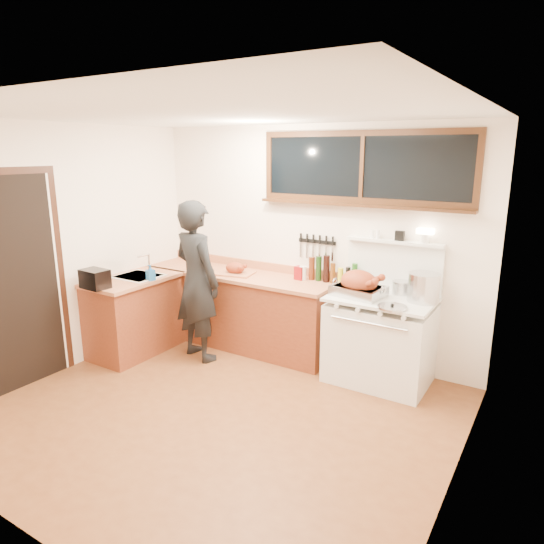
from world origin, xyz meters
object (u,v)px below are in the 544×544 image
Objects in this scene: man at (197,281)px; cutting_board at (235,270)px; roast_turkey at (359,286)px; vintage_stove at (380,337)px.

man is 0.52m from cutting_board.
cutting_board is 1.57m from roast_turkey.
vintage_stove is 1.85m from cutting_board.
roast_turkey is (1.57, -0.05, 0.05)m from cutting_board.
cutting_board is (-1.78, -0.03, 0.49)m from vintage_stove.
roast_turkey is (-0.22, -0.08, 0.54)m from vintage_stove.
vintage_stove reaches higher than roast_turkey.
vintage_stove is 3.31× the size of cutting_board.
man reaches higher than roast_turkey.
vintage_stove is at bearing 14.82° from man.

